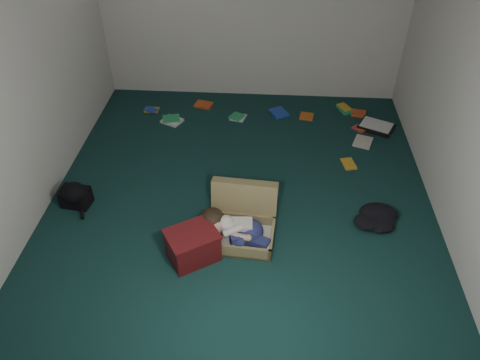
# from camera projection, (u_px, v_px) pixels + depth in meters

# --- Properties ---
(floor) EXTENTS (4.50, 4.50, 0.00)m
(floor) POSITION_uv_depth(u_px,v_px,m) (241.00, 197.00, 4.99)
(floor) COLOR #11302E
(floor) RESTS_ON ground
(wall_back) EXTENTS (4.50, 0.00, 4.50)m
(wall_back) POSITION_uv_depth(u_px,v_px,m) (253.00, 2.00, 5.91)
(wall_back) COLOR silver
(wall_back) RESTS_ON ground
(wall_front) EXTENTS (4.50, 0.00, 4.50)m
(wall_front) POSITION_uv_depth(u_px,v_px,m) (213.00, 293.00, 2.43)
(wall_front) COLOR silver
(wall_front) RESTS_ON ground
(wall_left) EXTENTS (0.00, 4.50, 4.50)m
(wall_left) POSITION_uv_depth(u_px,v_px,m) (23.00, 80.00, 4.28)
(wall_left) COLOR silver
(wall_left) RESTS_ON ground
(wall_right) EXTENTS (0.00, 4.50, 4.50)m
(wall_right) POSITION_uv_depth(u_px,v_px,m) (470.00, 94.00, 4.06)
(wall_right) COLOR silver
(wall_right) RESTS_ON ground
(suitcase) EXTENTS (0.69, 0.68, 0.47)m
(suitcase) POSITION_uv_depth(u_px,v_px,m) (242.00, 221.00, 4.50)
(suitcase) COLOR olive
(suitcase) RESTS_ON floor
(person) EXTENTS (0.69, 0.37, 0.29)m
(person) POSITION_uv_depth(u_px,v_px,m) (235.00, 229.00, 4.36)
(person) COLOR silver
(person) RESTS_ON suitcase
(maroon_bin) EXTENTS (0.56, 0.53, 0.31)m
(maroon_bin) POSITION_uv_depth(u_px,v_px,m) (193.00, 245.00, 4.24)
(maroon_bin) COLOR #521012
(maroon_bin) RESTS_ON floor
(backpack) EXTENTS (0.40, 0.34, 0.22)m
(backpack) POSITION_uv_depth(u_px,v_px,m) (76.00, 196.00, 4.83)
(backpack) COLOR black
(backpack) RESTS_ON floor
(clothing_pile) EXTENTS (0.44, 0.38, 0.13)m
(clothing_pile) POSITION_uv_depth(u_px,v_px,m) (376.00, 217.00, 4.66)
(clothing_pile) COLOR black
(clothing_pile) RESTS_ON floor
(paper_tray) EXTENTS (0.52, 0.47, 0.06)m
(paper_tray) POSITION_uv_depth(u_px,v_px,m) (376.00, 126.00, 6.01)
(paper_tray) COLOR black
(paper_tray) RESTS_ON floor
(book_scatter) EXTENTS (3.04, 1.48, 0.02)m
(book_scatter) POSITION_uv_depth(u_px,v_px,m) (283.00, 121.00, 6.14)
(book_scatter) COLOR gold
(book_scatter) RESTS_ON floor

